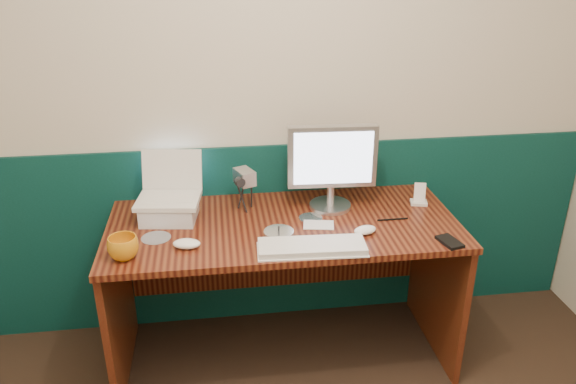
{
  "coord_description": "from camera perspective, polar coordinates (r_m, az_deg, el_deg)",
  "views": [
    {
      "loc": [
        -0.22,
        -0.89,
        1.92
      ],
      "look_at": [
        0.07,
        1.23,
        0.97
      ],
      "focal_mm": 35.0,
      "sensor_mm": 36.0,
      "label": 1
    }
  ],
  "objects": [
    {
      "name": "mug",
      "position": [
        2.36,
        -16.4,
        -5.45
      ],
      "size": [
        0.15,
        0.15,
        0.1
      ],
      "primitive_type": "imported",
      "rotation": [
        0.0,
        0.0,
        0.28
      ],
      "color": "orange",
      "rests_on": "desk"
    },
    {
      "name": "laptop",
      "position": [
        2.58,
        -12.25,
        1.3
      ],
      "size": [
        0.31,
        0.25,
        0.23
      ],
      "primitive_type": null,
      "rotation": [
        0.0,
        0.0,
        -0.14
      ],
      "color": "silver",
      "rests_on": "laptop_riser"
    },
    {
      "name": "wainscot",
      "position": [
        2.99,
        -2.71,
        -4.38
      ],
      "size": [
        3.48,
        0.02,
        1.0
      ],
      "primitive_type": "cube",
      "color": "#072F2A",
      "rests_on": "ground"
    },
    {
      "name": "keyboard",
      "position": [
        2.34,
        2.45,
        -5.67
      ],
      "size": [
        0.45,
        0.17,
        0.03
      ],
      "primitive_type": "cube",
      "rotation": [
        0.0,
        0.0,
        -0.06
      ],
      "color": "white",
      "rests_on": "desk"
    },
    {
      "name": "laptop_riser",
      "position": [
        2.64,
        -11.95,
        -1.88
      ],
      "size": [
        0.27,
        0.24,
        0.08
      ],
      "primitive_type": "cube",
      "rotation": [
        0.0,
        0.0,
        -0.14
      ],
      "color": "silver",
      "rests_on": "desk"
    },
    {
      "name": "camcorder",
      "position": [
        2.67,
        -4.4,
        0.11
      ],
      "size": [
        0.13,
        0.15,
        0.19
      ],
      "primitive_type": null,
      "rotation": [
        0.0,
        0.0,
        0.4
      ],
      "color": "#B1B0B5",
      "rests_on": "desk"
    },
    {
      "name": "cd_spindle",
      "position": [
        2.45,
        -0.94,
        -4.26
      ],
      "size": [
        0.13,
        0.13,
        0.03
      ],
      "primitive_type": "cylinder",
      "color": "silver",
      "rests_on": "desk"
    },
    {
      "name": "desk",
      "position": [
        2.76,
        -0.43,
        -10.08
      ],
      "size": [
        1.6,
        0.7,
        0.75
      ],
      "primitive_type": "cube",
      "color": "#340F09",
      "rests_on": "ground"
    },
    {
      "name": "mouse_right",
      "position": [
        2.49,
        7.83,
        -3.85
      ],
      "size": [
        0.12,
        0.09,
        0.04
      ],
      "primitive_type": "ellipsoid",
      "rotation": [
        0.0,
        0.0,
        0.31
      ],
      "color": "white",
      "rests_on": "desk"
    },
    {
      "name": "cd_loose_b",
      "position": [
        2.62,
        2.31,
        -2.62
      ],
      "size": [
        0.11,
        0.11,
        0.0
      ],
      "primitive_type": "cylinder",
      "color": "silver",
      "rests_on": "desk"
    },
    {
      "name": "cd_loose_a",
      "position": [
        2.51,
        -13.26,
        -4.55
      ],
      "size": [
        0.13,
        0.13,
        0.0
      ],
      "primitive_type": "cylinder",
      "color": "#B3B8C3",
      "rests_on": "desk"
    },
    {
      "name": "monitor",
      "position": [
        2.64,
        4.43,
        2.53
      ],
      "size": [
        0.42,
        0.14,
        0.42
      ],
      "primitive_type": null,
      "rotation": [
        0.0,
        0.0,
        -0.06
      ],
      "color": "#BCBCC1",
      "rests_on": "desk"
    },
    {
      "name": "pda",
      "position": [
        2.49,
        16.1,
        -4.87
      ],
      "size": [
        0.1,
        0.13,
        0.01
      ],
      "primitive_type": "cube",
      "rotation": [
        0.0,
        0.0,
        0.25
      ],
      "color": "black",
      "rests_on": "desk"
    },
    {
      "name": "pen",
      "position": [
        2.64,
        10.58,
        -2.75
      ],
      "size": [
        0.14,
        0.01,
        0.01
      ],
      "primitive_type": "cylinder",
      "rotation": [
        0.0,
        1.57,
        0.0
      ],
      "color": "black",
      "rests_on": "desk"
    },
    {
      "name": "mouse_left",
      "position": [
        2.39,
        -10.26,
        -5.19
      ],
      "size": [
        0.13,
        0.09,
        0.04
      ],
      "primitive_type": "ellipsoid",
      "rotation": [
        0.0,
        0.0,
        -0.17
      ],
      "color": "white",
      "rests_on": "desk"
    },
    {
      "name": "music_player",
      "position": [
        2.8,
        13.24,
        -0.03
      ],
      "size": [
        0.06,
        0.04,
        0.1
      ],
      "primitive_type": "cube",
      "rotation": [
        -0.17,
        0.0,
        -0.24
      ],
      "color": "white",
      "rests_on": "dock"
    },
    {
      "name": "dock",
      "position": [
        2.82,
        13.13,
        -1.04
      ],
      "size": [
        0.09,
        0.08,
        0.01
      ],
      "primitive_type": "cube",
      "rotation": [
        0.0,
        0.0,
        -0.24
      ],
      "color": "silver",
      "rests_on": "desk"
    },
    {
      "name": "back_wall",
      "position": [
        2.73,
        -3.04,
        9.72
      ],
      "size": [
        3.5,
        0.04,
        2.5
      ],
      "primitive_type": "cube",
      "color": "beige",
      "rests_on": "ground"
    },
    {
      "name": "papers",
      "position": [
        2.55,
        3.13,
        -3.36
      ],
      "size": [
        0.15,
        0.12,
        0.0
      ],
      "primitive_type": "cube",
      "rotation": [
        0.0,
        0.0,
        -0.19
      ],
      "color": "silver",
      "rests_on": "desk"
    }
  ]
}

